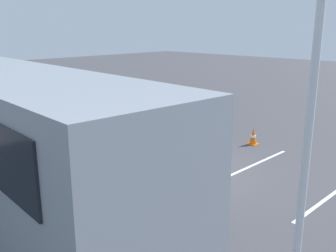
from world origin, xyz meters
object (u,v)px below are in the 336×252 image
at_px(spectator_far_left, 202,164).
at_px(spectator_left, 156,157).
at_px(parked_motorcycle_silver, 78,157).
at_px(stunt_motorcycle, 186,117).
at_px(tour_bus, 17,145).
at_px(traffic_cone, 253,136).
at_px(flagpole, 302,165).
at_px(spectator_centre, 143,147).
at_px(spectator_far_right, 97,132).
at_px(spectator_right, 113,138).

bearing_deg(spectator_far_left, spectator_left, 12.12).
xyz_separation_m(parked_motorcycle_silver, stunt_motorcycle, (0.70, -5.49, 0.13)).
relative_size(tour_bus, stunt_motorcycle, 4.86).
bearing_deg(tour_bus, traffic_cone, -96.17).
xyz_separation_m(spectator_left, flagpole, (-4.94, 2.75, 1.83)).
bearing_deg(stunt_motorcycle, spectator_centre, 119.13).
xyz_separation_m(spectator_left, spectator_centre, (0.75, -0.24, 0.03)).
bearing_deg(spectator_centre, stunt_motorcycle, -60.87).
xyz_separation_m(flagpole, traffic_cone, (5.46, -8.11, -2.52)).
relative_size(spectator_far_left, stunt_motorcycle, 0.87).
distance_m(spectator_far_left, spectator_far_right, 4.06).
bearing_deg(parked_motorcycle_silver, spectator_far_right, -78.61).
bearing_deg(traffic_cone, spectator_centre, 87.41).
bearing_deg(spectator_far_left, tour_bus, 49.57).
xyz_separation_m(spectator_centre, parked_motorcycle_silver, (1.90, 0.84, -0.53)).
distance_m(tour_bus, traffic_cone, 8.37).
distance_m(tour_bus, spectator_centre, 3.22).
bearing_deg(traffic_cone, spectator_right, 76.64).
relative_size(spectator_left, parked_motorcycle_silver, 0.81).
bearing_deg(flagpole, spectator_far_right, -20.90).
xyz_separation_m(stunt_motorcycle, flagpole, (-8.28, 7.64, 2.21)).
relative_size(spectator_centre, traffic_cone, 2.72).
xyz_separation_m(tour_bus, spectator_centre, (-0.66, -3.09, -0.63)).
xyz_separation_m(spectator_left, spectator_right, (1.78, -0.05, 0.11)).
xyz_separation_m(spectator_far_right, flagpole, (-7.75, 2.96, 1.77)).
height_order(spectator_far_left, parked_motorcycle_silver, spectator_far_left).
bearing_deg(traffic_cone, flagpole, 123.94).
bearing_deg(spectator_left, traffic_cone, -84.44).
bearing_deg(spectator_far_right, parked_motorcycle_silver, 101.39).
distance_m(spectator_centre, flagpole, 6.68).
distance_m(spectator_far_left, parked_motorcycle_silver, 4.03).
height_order(tour_bus, spectator_centre, tour_bus).
height_order(spectator_far_right, traffic_cone, spectator_far_right).
xyz_separation_m(spectator_centre, traffic_cone, (-0.23, -5.12, -0.71)).
height_order(spectator_far_left, spectator_far_right, spectator_far_left).
bearing_deg(stunt_motorcycle, tour_bus, 104.04).
height_order(stunt_motorcycle, traffic_cone, stunt_motorcycle).
bearing_deg(spectator_centre, spectator_far_right, 0.87).
bearing_deg(spectator_left, stunt_motorcycle, -55.65).
bearing_deg(flagpole, spectator_right, -22.57).
distance_m(spectator_far_left, flagpole, 5.08).
bearing_deg(spectator_centre, tour_bus, 78.02).
bearing_deg(spectator_left, parked_motorcycle_silver, 12.57).
distance_m(spectator_far_right, parked_motorcycle_silver, 1.00).
relative_size(spectator_far_left, traffic_cone, 2.80).
height_order(spectator_far_left, stunt_motorcycle, spectator_far_left).
bearing_deg(tour_bus, stunt_motorcycle, -75.96).
bearing_deg(tour_bus, spectator_far_left, -130.43).
bearing_deg(spectator_far_right, spectator_left, 175.67).
bearing_deg(flagpole, spectator_centre, -27.72).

